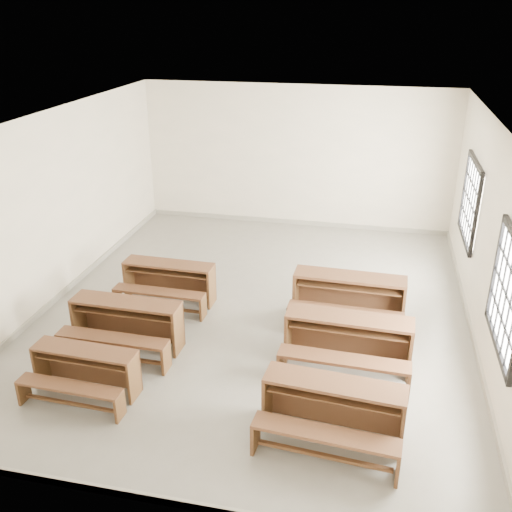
% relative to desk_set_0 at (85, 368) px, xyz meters
% --- Properties ---
extents(room, '(8.50, 8.50, 3.20)m').
position_rel_desk_set_0_xyz_m(room, '(1.82, 2.66, 1.77)').
color(room, gray).
rests_on(room, ground).
extents(desk_set_0, '(1.44, 0.79, 0.64)m').
position_rel_desk_set_0_xyz_m(desk_set_0, '(0.00, 0.00, 0.00)').
color(desk_set_0, brown).
rests_on(desk_set_0, ground).
extents(desk_set_1, '(1.68, 0.89, 0.75)m').
position_rel_desk_set_0_xyz_m(desk_set_1, '(0.07, 1.15, 0.06)').
color(desk_set_1, brown).
rests_on(desk_set_1, ground).
extents(desk_set_2, '(1.59, 0.85, 0.71)m').
position_rel_desk_set_0_xyz_m(desk_set_2, '(0.19, 2.65, 0.04)').
color(desk_set_2, brown).
rests_on(desk_set_2, ground).
extents(desk_set_3, '(1.73, 1.00, 0.75)m').
position_rel_desk_set_0_xyz_m(desk_set_3, '(3.28, -0.18, 0.07)').
color(desk_set_3, brown).
rests_on(desk_set_3, ground).
extents(desk_set_4, '(1.80, 0.98, 0.79)m').
position_rel_desk_set_0_xyz_m(desk_set_4, '(3.35, 1.30, 0.09)').
color(desk_set_4, brown).
rests_on(desk_set_4, ground).
extents(desk_set_5, '(1.81, 0.98, 0.80)m').
position_rel_desk_set_0_xyz_m(desk_set_5, '(3.27, 2.61, 0.10)').
color(desk_set_5, brown).
rests_on(desk_set_5, ground).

